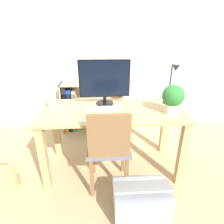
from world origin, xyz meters
name	(u,v)px	position (x,y,z in m)	size (l,w,h in m)	color
ground_plane	(112,166)	(0.00, 0.00, 0.00)	(10.00, 10.00, 0.00)	tan
wall_back	(108,43)	(0.00, 1.11, 1.30)	(8.00, 0.05, 2.60)	silver
desk	(113,121)	(0.00, 0.00, 0.60)	(1.46, 0.68, 0.73)	tan
monitor	(104,80)	(-0.08, 0.17, 0.99)	(0.54, 0.19, 0.48)	black
keyboard	(103,109)	(-0.10, 0.01, 0.74)	(0.38, 0.12, 0.02)	#B2B2B7
vase	(52,101)	(-0.61, 0.05, 0.82)	(0.09, 0.09, 0.21)	silver
desk_lamp	(172,81)	(0.62, 0.09, 1.00)	(0.10, 0.19, 0.44)	#2D2D33
potted_plant	(173,98)	(0.56, -0.14, 0.89)	(0.21, 0.21, 0.29)	silver
chair	(109,147)	(-0.05, -0.31, 0.48)	(0.40, 0.40, 0.87)	slate
bookshelf	(82,108)	(-0.42, 0.93, 0.38)	(0.93, 0.28, 0.76)	tan
basket	(5,180)	(-1.11, -0.25, 0.09)	(0.27, 0.27, 0.33)	tan
storage_box	(141,200)	(0.21, -0.62, 0.14)	(0.48, 0.36, 0.33)	#999EA3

